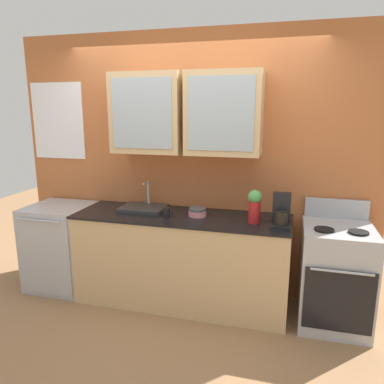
{
  "coord_description": "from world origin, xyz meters",
  "views": [
    {
      "loc": [
        0.97,
        -3.2,
        1.88
      ],
      "look_at": [
        0.11,
        0.0,
        1.13
      ],
      "focal_mm": 34.12,
      "sensor_mm": 36.0,
      "label": 1
    }
  ],
  "objects_px": {
    "stove_range": "(335,275)",
    "bowl_stack": "(197,212)",
    "sink_faucet": "(144,207)",
    "coffee_maker": "(281,214)",
    "vase": "(255,205)",
    "dishwasher": "(62,246)",
    "cup_near_sink": "(167,212)"
  },
  "relations": [
    {
      "from": "stove_range",
      "to": "bowl_stack",
      "type": "bearing_deg",
      "value": 179.01
    },
    {
      "from": "stove_range",
      "to": "vase",
      "type": "bearing_deg",
      "value": -175.87
    },
    {
      "from": "stove_range",
      "to": "sink_faucet",
      "type": "distance_m",
      "value": 1.9
    },
    {
      "from": "cup_near_sink",
      "to": "dishwasher",
      "type": "distance_m",
      "value": 1.33
    },
    {
      "from": "bowl_stack",
      "to": "dishwasher",
      "type": "distance_m",
      "value": 1.57
    },
    {
      "from": "sink_faucet",
      "to": "cup_near_sink",
      "type": "xyz_separation_m",
      "value": [
        0.32,
        -0.21,
        0.03
      ]
    },
    {
      "from": "stove_range",
      "to": "dishwasher",
      "type": "distance_m",
      "value": 2.76
    },
    {
      "from": "cup_near_sink",
      "to": "coffee_maker",
      "type": "height_order",
      "value": "coffee_maker"
    },
    {
      "from": "bowl_stack",
      "to": "vase",
      "type": "relative_size",
      "value": 0.57
    },
    {
      "from": "stove_range",
      "to": "vase",
      "type": "height_order",
      "value": "vase"
    },
    {
      "from": "sink_faucet",
      "to": "vase",
      "type": "height_order",
      "value": "vase"
    },
    {
      "from": "stove_range",
      "to": "sink_faucet",
      "type": "bearing_deg",
      "value": 176.65
    },
    {
      "from": "sink_faucet",
      "to": "coffee_maker",
      "type": "distance_m",
      "value": 1.37
    },
    {
      "from": "cup_near_sink",
      "to": "dishwasher",
      "type": "bearing_deg",
      "value": 175.55
    },
    {
      "from": "stove_range",
      "to": "coffee_maker",
      "type": "distance_m",
      "value": 0.74
    },
    {
      "from": "cup_near_sink",
      "to": "bowl_stack",
      "type": "bearing_deg",
      "value": 24.64
    },
    {
      "from": "sink_faucet",
      "to": "cup_near_sink",
      "type": "bearing_deg",
      "value": -33.12
    },
    {
      "from": "sink_faucet",
      "to": "vase",
      "type": "distance_m",
      "value": 1.14
    },
    {
      "from": "dishwasher",
      "to": "coffee_maker",
      "type": "distance_m",
      "value": 2.34
    },
    {
      "from": "stove_range",
      "to": "sink_faucet",
      "type": "xyz_separation_m",
      "value": [
        -1.84,
        0.11,
        0.46
      ]
    },
    {
      "from": "stove_range",
      "to": "cup_near_sink",
      "type": "xyz_separation_m",
      "value": [
        -1.52,
        -0.1,
        0.49
      ]
    },
    {
      "from": "stove_range",
      "to": "vase",
      "type": "xyz_separation_m",
      "value": [
        -0.72,
        -0.05,
        0.6
      ]
    },
    {
      "from": "vase",
      "to": "dishwasher",
      "type": "height_order",
      "value": "vase"
    },
    {
      "from": "stove_range",
      "to": "coffee_maker",
      "type": "relative_size",
      "value": 3.7
    },
    {
      "from": "vase",
      "to": "cup_near_sink",
      "type": "relative_size",
      "value": 2.9
    },
    {
      "from": "stove_range",
      "to": "sink_faucet",
      "type": "relative_size",
      "value": 2.42
    },
    {
      "from": "vase",
      "to": "bowl_stack",
      "type": "bearing_deg",
      "value": 172.21
    },
    {
      "from": "vase",
      "to": "coffee_maker",
      "type": "relative_size",
      "value": 1.03
    },
    {
      "from": "bowl_stack",
      "to": "dishwasher",
      "type": "height_order",
      "value": "bowl_stack"
    },
    {
      "from": "sink_faucet",
      "to": "dishwasher",
      "type": "bearing_deg",
      "value": -173.01
    },
    {
      "from": "sink_faucet",
      "to": "coffee_maker",
      "type": "bearing_deg",
      "value": -8.15
    },
    {
      "from": "sink_faucet",
      "to": "bowl_stack",
      "type": "bearing_deg",
      "value": -8.39
    }
  ]
}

